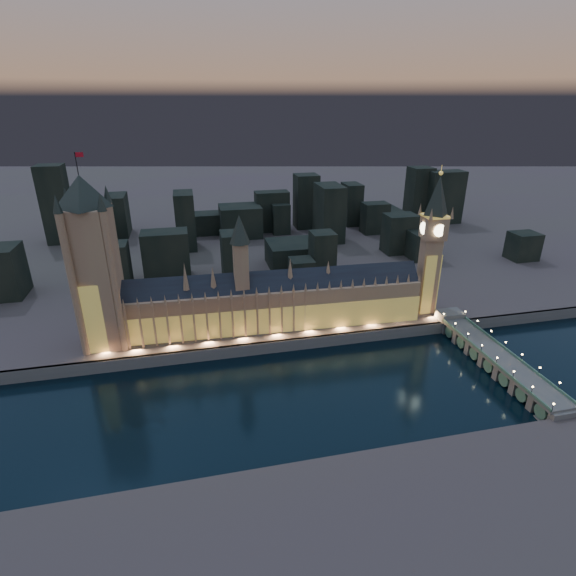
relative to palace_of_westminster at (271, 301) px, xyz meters
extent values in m
plane|color=black|center=(4.89, -61.75, -26.37)|extent=(2000.00, 2000.00, 0.00)
cube|color=#4A3943|center=(4.89, 458.25, -22.37)|extent=(2000.00, 960.00, 8.00)
cube|color=#525755|center=(4.89, -20.75, -22.37)|extent=(2000.00, 2.50, 8.00)
cube|color=#986B53|center=(0.91, 0.25, -4.37)|extent=(200.58, 27.10, 28.00)
cube|color=#AF9841|center=(0.91, -10.00, -9.37)|extent=(200.00, 0.50, 18.00)
cube|color=black|center=(0.91, 0.25, 12.63)|extent=(200.45, 23.37, 16.26)
cube|color=#986B53|center=(-19.09, 0.25, 25.63)|extent=(9.00, 9.00, 32.00)
cone|color=#242D28|center=(-19.09, 0.25, 50.63)|extent=(13.00, 13.00, 18.00)
cube|color=#986B53|center=(-99.09, -10.35, -4.37)|extent=(1.20, 1.20, 28.00)
cone|color=#986B53|center=(-99.09, -9.75, 12.63)|extent=(2.00, 2.00, 6.00)
cube|color=#986B53|center=(-91.09, -10.35, -4.37)|extent=(1.20, 1.20, 28.00)
cone|color=#986B53|center=(-91.09, -9.75, 12.63)|extent=(2.00, 2.00, 6.00)
cube|color=#986B53|center=(-83.09, -10.35, -4.37)|extent=(1.20, 1.20, 28.00)
cone|color=#986B53|center=(-83.09, -9.75, 12.63)|extent=(2.00, 2.00, 6.00)
cube|color=#986B53|center=(-75.09, -10.35, -4.37)|extent=(1.20, 1.20, 28.00)
cone|color=#986B53|center=(-75.09, -9.75, 12.63)|extent=(2.00, 2.00, 6.00)
cube|color=#986B53|center=(-67.09, -10.35, -4.37)|extent=(1.20, 1.20, 28.00)
cone|color=#986B53|center=(-67.09, -9.75, 12.63)|extent=(2.00, 2.00, 6.00)
cube|color=#986B53|center=(-59.09, -10.35, -4.37)|extent=(1.20, 1.20, 28.00)
cone|color=#986B53|center=(-59.09, -9.75, 12.63)|extent=(2.00, 2.00, 6.00)
cube|color=#986B53|center=(-51.09, -10.35, -4.37)|extent=(1.20, 1.20, 28.00)
cone|color=#986B53|center=(-51.09, -9.75, 12.63)|extent=(2.00, 2.00, 6.00)
cube|color=#986B53|center=(-43.09, -10.35, -4.37)|extent=(1.20, 1.20, 28.00)
cone|color=#986B53|center=(-43.09, -9.75, 12.63)|extent=(2.00, 2.00, 6.00)
cube|color=#986B53|center=(-35.09, -10.35, -4.37)|extent=(1.20, 1.20, 28.00)
cone|color=#986B53|center=(-35.09, -9.75, 12.63)|extent=(2.00, 2.00, 6.00)
cube|color=#986B53|center=(-27.09, -10.35, -4.37)|extent=(1.20, 1.20, 28.00)
cone|color=#986B53|center=(-27.09, -9.75, 12.63)|extent=(2.00, 2.00, 6.00)
cube|color=#986B53|center=(-19.09, -10.35, -4.37)|extent=(1.20, 1.20, 28.00)
cone|color=#986B53|center=(-19.09, -9.75, 12.63)|extent=(2.00, 2.00, 6.00)
cube|color=#986B53|center=(-11.09, -10.35, -4.37)|extent=(1.20, 1.20, 28.00)
cone|color=#986B53|center=(-11.09, -9.75, 12.63)|extent=(2.00, 2.00, 6.00)
cube|color=#986B53|center=(-3.09, -10.35, -4.37)|extent=(1.20, 1.20, 28.00)
cone|color=#986B53|center=(-3.09, -9.75, 12.63)|extent=(2.00, 2.00, 6.00)
cube|color=#986B53|center=(4.91, -10.35, -4.37)|extent=(1.20, 1.20, 28.00)
cone|color=#986B53|center=(4.91, -9.75, 12.63)|extent=(2.00, 2.00, 6.00)
cube|color=#986B53|center=(12.91, -10.35, -4.37)|extent=(1.20, 1.20, 28.00)
cone|color=#986B53|center=(12.91, -9.75, 12.63)|extent=(2.00, 2.00, 6.00)
cube|color=#986B53|center=(20.91, -10.35, -4.37)|extent=(1.20, 1.20, 28.00)
cone|color=#986B53|center=(20.91, -9.75, 12.63)|extent=(2.00, 2.00, 6.00)
cube|color=#986B53|center=(28.91, -10.35, -4.37)|extent=(1.20, 1.20, 28.00)
cone|color=#986B53|center=(28.91, -9.75, 12.63)|extent=(2.00, 2.00, 6.00)
cube|color=#986B53|center=(36.91, -10.35, -4.37)|extent=(1.20, 1.20, 28.00)
cone|color=#986B53|center=(36.91, -9.75, 12.63)|extent=(2.00, 2.00, 6.00)
cube|color=#986B53|center=(44.91, -10.35, -4.37)|extent=(1.20, 1.20, 28.00)
cone|color=#986B53|center=(44.91, -9.75, 12.63)|extent=(2.00, 2.00, 6.00)
cube|color=#986B53|center=(52.91, -10.35, -4.37)|extent=(1.20, 1.20, 28.00)
cone|color=#986B53|center=(52.91, -9.75, 12.63)|extent=(2.00, 2.00, 6.00)
cube|color=#986B53|center=(60.91, -10.35, -4.37)|extent=(1.20, 1.20, 28.00)
cone|color=#986B53|center=(60.91, -9.75, 12.63)|extent=(2.00, 2.00, 6.00)
cube|color=#986B53|center=(68.91, -10.35, -4.37)|extent=(1.20, 1.20, 28.00)
cone|color=#986B53|center=(68.91, -9.75, 12.63)|extent=(2.00, 2.00, 6.00)
cube|color=#986B53|center=(76.91, -10.35, -4.37)|extent=(1.20, 1.20, 28.00)
cone|color=#986B53|center=(76.91, -9.75, 12.63)|extent=(2.00, 2.00, 6.00)
cube|color=#986B53|center=(84.91, -10.35, -4.37)|extent=(1.20, 1.20, 28.00)
cone|color=#986B53|center=(84.91, -9.75, 12.63)|extent=(2.00, 2.00, 6.00)
cube|color=#986B53|center=(92.91, -10.35, -4.37)|extent=(1.20, 1.20, 28.00)
cone|color=#986B53|center=(92.91, -9.75, 12.63)|extent=(2.00, 2.00, 6.00)
cube|color=#986B53|center=(100.91, -10.35, -4.37)|extent=(1.20, 1.20, 28.00)
cone|color=#986B53|center=(100.91, -9.75, 12.63)|extent=(2.00, 2.00, 6.00)
cone|color=#986B53|center=(-54.09, 0.25, 22.63)|extent=(4.40, 4.40, 18.00)
cone|color=#986B53|center=(-37.09, 0.25, 20.63)|extent=(4.40, 4.40, 14.00)
cone|color=#986B53|center=(12.91, 0.25, 21.63)|extent=(4.40, 4.40, 16.00)
cone|color=#986B53|center=(38.91, 0.25, 19.63)|extent=(4.40, 4.40, 12.00)
cube|color=#986B53|center=(-105.11, 0.25, 25.00)|extent=(25.18, 25.18, 86.74)
cube|color=#AF9841|center=(-105.11, -10.95, 3.63)|extent=(22.00, 0.50, 44.00)
cone|color=#242D28|center=(-105.11, 0.25, 77.37)|extent=(31.68, 31.68, 18.00)
cylinder|color=black|center=(-105.11, 0.25, 92.37)|extent=(0.50, 0.50, 12.00)
cube|color=red|center=(-102.91, 0.25, 96.87)|extent=(4.00, 0.15, 2.50)
cylinder|color=#986B53|center=(-116.11, -10.75, 25.00)|extent=(4.40, 4.40, 86.74)
cone|color=#242D28|center=(-116.11, -10.75, 73.37)|extent=(5.20, 5.20, 10.00)
cylinder|color=#986B53|center=(-116.11, 11.25, 25.00)|extent=(4.40, 4.40, 86.74)
cone|color=#242D28|center=(-116.11, 11.25, 73.37)|extent=(5.20, 5.20, 10.00)
cylinder|color=#986B53|center=(-94.11, -10.75, 25.00)|extent=(4.40, 4.40, 86.74)
cone|color=#242D28|center=(-94.11, -10.75, 73.37)|extent=(5.20, 5.20, 10.00)
cylinder|color=#986B53|center=(-94.11, 11.25, 25.00)|extent=(4.40, 4.40, 86.74)
cone|color=#242D28|center=(-94.11, 11.25, 73.37)|extent=(5.20, 5.20, 10.00)
cube|color=#986B53|center=(112.89, 0.25, 8.88)|extent=(13.85, 13.85, 54.50)
cube|color=#AF9841|center=(112.89, -5.95, 3.63)|extent=(12.00, 0.50, 44.00)
cube|color=#986B53|center=(112.89, 0.25, 43.65)|extent=(15.00, 15.00, 15.04)
cube|color=#F2C64C|center=(112.89, 0.25, 51.77)|extent=(15.75, 15.75, 1.20)
cone|color=#242D28|center=(112.89, 0.25, 65.37)|extent=(18.00, 18.00, 26.00)
sphere|color=#F2C64C|center=(112.89, 0.25, 79.87)|extent=(2.80, 2.80, 2.80)
cylinder|color=#F2C64C|center=(112.89, 0.25, 82.37)|extent=(0.40, 0.40, 5.00)
cylinder|color=#FFF2BF|center=(112.89, -7.50, 43.65)|extent=(8.40, 0.50, 8.40)
cylinder|color=#FFF2BF|center=(112.89, 8.00, 43.65)|extent=(8.40, 0.50, 8.40)
cylinder|color=#FFF2BF|center=(105.14, 0.25, 43.65)|extent=(0.50, 8.40, 8.40)
cylinder|color=#FFF2BF|center=(120.64, 0.25, 43.65)|extent=(0.50, 8.40, 8.40)
cone|color=#986B53|center=(105.39, -7.25, 55.17)|extent=(2.60, 2.60, 8.00)
cone|color=#986B53|center=(105.39, 7.75, 55.17)|extent=(2.60, 2.60, 8.00)
cone|color=#986B53|center=(120.39, -7.25, 55.17)|extent=(2.60, 2.60, 8.00)
cone|color=#986B53|center=(120.39, 7.75, 55.17)|extent=(2.60, 2.60, 8.00)
cube|color=#525755|center=(124.04, -71.75, -16.87)|extent=(17.13, 100.00, 1.60)
cube|color=#2D6653|center=(115.88, -71.75, -15.47)|extent=(0.80, 100.00, 1.60)
cube|color=#2D6653|center=(132.21, -71.75, -15.47)|extent=(0.80, 100.00, 1.60)
cube|color=#525755|center=(124.04, -16.75, -17.62)|extent=(17.13, 12.00, 9.50)
cube|color=#525755|center=(124.04, -121.75, -22.02)|extent=(15.42, 4.00, 9.50)
cylinder|color=black|center=(115.88, -121.75, -13.67)|extent=(0.30, 0.30, 4.40)
sphere|color=#FFD88C|center=(115.88, -121.75, -11.37)|extent=(1.00, 1.00, 1.00)
cube|color=#525755|center=(124.04, -107.46, -22.02)|extent=(15.42, 4.00, 9.50)
cylinder|color=black|center=(115.88, -107.46, -13.67)|extent=(0.30, 0.30, 4.40)
sphere|color=#FFD88C|center=(115.88, -107.46, -11.37)|extent=(1.00, 1.00, 1.00)
cylinder|color=black|center=(132.21, -107.46, -13.67)|extent=(0.30, 0.30, 4.40)
sphere|color=#FFD88C|center=(132.21, -107.46, -11.37)|extent=(1.00, 1.00, 1.00)
cube|color=#525755|center=(124.04, -93.18, -22.02)|extent=(15.42, 4.00, 9.50)
cylinder|color=black|center=(115.88, -93.18, -13.67)|extent=(0.30, 0.30, 4.40)
sphere|color=#FFD88C|center=(115.88, -93.18, -11.37)|extent=(1.00, 1.00, 1.00)
cylinder|color=black|center=(132.21, -93.18, -13.67)|extent=(0.30, 0.30, 4.40)
sphere|color=#FFD88C|center=(132.21, -93.18, -11.37)|extent=(1.00, 1.00, 1.00)
cube|color=#525755|center=(124.04, -78.89, -22.02)|extent=(15.42, 4.00, 9.50)
cylinder|color=black|center=(115.88, -78.89, -13.67)|extent=(0.30, 0.30, 4.40)
sphere|color=#FFD88C|center=(115.88, -78.89, -11.37)|extent=(1.00, 1.00, 1.00)
cylinder|color=black|center=(132.21, -78.89, -13.67)|extent=(0.30, 0.30, 4.40)
sphere|color=#FFD88C|center=(132.21, -78.89, -11.37)|extent=(1.00, 1.00, 1.00)
cube|color=#525755|center=(124.04, -64.61, -22.02)|extent=(15.42, 4.00, 9.50)
cylinder|color=black|center=(115.88, -64.61, -13.67)|extent=(0.30, 0.30, 4.40)
sphere|color=#FFD88C|center=(115.88, -64.61, -11.37)|extent=(1.00, 1.00, 1.00)
cylinder|color=black|center=(132.21, -64.61, -13.67)|extent=(0.30, 0.30, 4.40)
sphere|color=#FFD88C|center=(132.21, -64.61, -11.37)|extent=(1.00, 1.00, 1.00)
cube|color=#525755|center=(124.04, -50.32, -22.02)|extent=(15.42, 4.00, 9.50)
cylinder|color=black|center=(115.88, -50.32, -13.67)|extent=(0.30, 0.30, 4.40)
sphere|color=#FFD88C|center=(115.88, -50.32, -11.37)|extent=(1.00, 1.00, 1.00)
cylinder|color=black|center=(132.21, -50.32, -13.67)|extent=(0.30, 0.30, 4.40)
sphere|color=#FFD88C|center=(132.21, -50.32, -11.37)|extent=(1.00, 1.00, 1.00)
cube|color=#525755|center=(124.04, -36.03, -22.02)|extent=(15.42, 4.00, 9.50)
cylinder|color=black|center=(115.88, -36.03, -13.67)|extent=(0.30, 0.30, 4.40)
sphere|color=#FFD88C|center=(115.88, -36.03, -11.37)|extent=(1.00, 1.00, 1.00)
cylinder|color=black|center=(132.21, -36.03, -13.67)|extent=(0.30, 0.30, 4.40)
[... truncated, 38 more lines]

